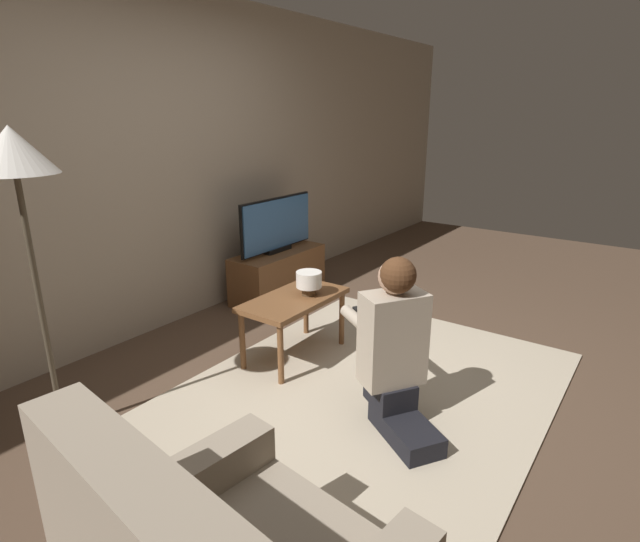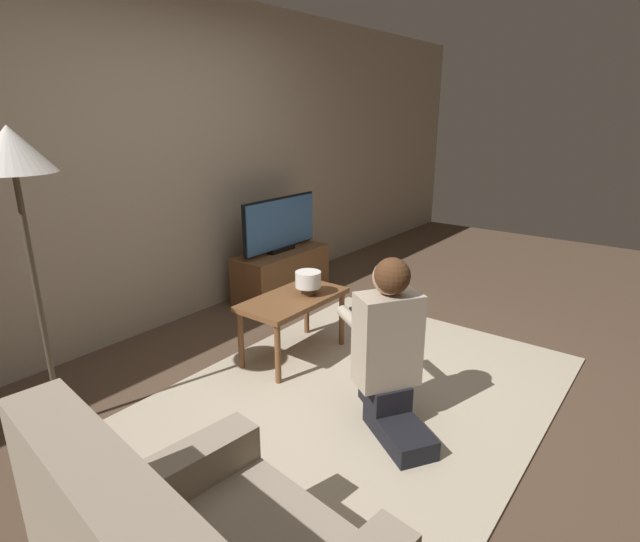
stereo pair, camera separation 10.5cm
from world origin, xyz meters
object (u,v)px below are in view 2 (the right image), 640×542
(floor_lamp, at_px, (15,175))
(person_kneeling, at_px, (389,347))
(coffee_table, at_px, (293,305))
(table_lamp, at_px, (308,281))
(tv, at_px, (280,224))

(floor_lamp, distance_m, person_kneeling, 2.05)
(floor_lamp, height_order, person_kneeling, floor_lamp)
(floor_lamp, bearing_deg, coffee_table, -19.68)
(table_lamp, bearing_deg, coffee_table, 149.72)
(tv, height_order, coffee_table, tv)
(person_kneeling, relative_size, table_lamp, 5.40)
(coffee_table, height_order, table_lamp, table_lamp)
(coffee_table, relative_size, floor_lamp, 0.48)
(floor_lamp, bearing_deg, person_kneeling, -52.46)
(tv, distance_m, coffee_table, 1.30)
(floor_lamp, relative_size, table_lamp, 9.10)
(floor_lamp, xyz_separation_m, person_kneeling, (1.12, -1.46, -0.92))
(tv, distance_m, floor_lamp, 2.45)
(tv, bearing_deg, table_lamp, -129.44)
(floor_lamp, relative_size, person_kneeling, 1.69)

